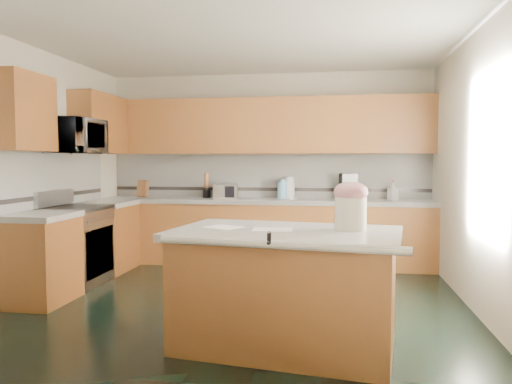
% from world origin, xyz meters
% --- Properties ---
extents(floor, '(4.60, 4.60, 0.00)m').
position_xyz_m(floor, '(0.00, 0.00, 0.00)').
color(floor, black).
rests_on(floor, ground).
extents(ceiling, '(4.60, 4.60, 0.00)m').
position_xyz_m(ceiling, '(0.00, 0.00, 2.70)').
color(ceiling, white).
rests_on(ceiling, ground).
extents(wall_back, '(4.60, 0.04, 2.70)m').
position_xyz_m(wall_back, '(0.00, 2.32, 1.35)').
color(wall_back, beige).
rests_on(wall_back, ground).
extents(wall_front, '(4.60, 0.04, 2.70)m').
position_xyz_m(wall_front, '(0.00, -2.32, 1.35)').
color(wall_front, beige).
rests_on(wall_front, ground).
extents(wall_left, '(0.04, 4.60, 2.70)m').
position_xyz_m(wall_left, '(-2.32, 0.00, 1.35)').
color(wall_left, beige).
rests_on(wall_left, ground).
extents(wall_right, '(0.04, 4.60, 2.70)m').
position_xyz_m(wall_right, '(2.32, 0.00, 1.35)').
color(wall_right, beige).
rests_on(wall_right, ground).
extents(back_base_cab, '(4.60, 0.60, 0.86)m').
position_xyz_m(back_base_cab, '(0.00, 2.00, 0.43)').
color(back_base_cab, '#44220C').
rests_on(back_base_cab, ground).
extents(back_countertop, '(4.60, 0.64, 0.06)m').
position_xyz_m(back_countertop, '(0.00, 2.00, 0.89)').
color(back_countertop, white).
rests_on(back_countertop, back_base_cab).
extents(back_upper_cab, '(4.60, 0.33, 0.78)m').
position_xyz_m(back_upper_cab, '(0.00, 2.13, 1.94)').
color(back_upper_cab, '#44220C').
rests_on(back_upper_cab, wall_back).
extents(back_backsplash, '(4.60, 0.02, 0.63)m').
position_xyz_m(back_backsplash, '(0.00, 2.29, 1.24)').
color(back_backsplash, silver).
rests_on(back_backsplash, back_countertop).
extents(back_accent_band, '(4.60, 0.01, 0.05)m').
position_xyz_m(back_accent_band, '(0.00, 2.28, 1.04)').
color(back_accent_band, black).
rests_on(back_accent_band, back_countertop).
extents(left_base_cab_rear, '(0.60, 0.82, 0.86)m').
position_xyz_m(left_base_cab_rear, '(-2.00, 1.29, 0.43)').
color(left_base_cab_rear, '#44220C').
rests_on(left_base_cab_rear, ground).
extents(left_counter_rear, '(0.64, 0.82, 0.06)m').
position_xyz_m(left_counter_rear, '(-2.00, 1.29, 0.89)').
color(left_counter_rear, white).
rests_on(left_counter_rear, left_base_cab_rear).
extents(left_base_cab_front, '(0.60, 0.72, 0.86)m').
position_xyz_m(left_base_cab_front, '(-2.00, -0.24, 0.43)').
color(left_base_cab_front, '#44220C').
rests_on(left_base_cab_front, ground).
extents(left_counter_front, '(0.64, 0.72, 0.06)m').
position_xyz_m(left_counter_front, '(-2.00, -0.24, 0.89)').
color(left_counter_front, white).
rests_on(left_counter_front, left_base_cab_front).
extents(left_backsplash, '(0.02, 2.30, 0.63)m').
position_xyz_m(left_backsplash, '(-2.29, 0.55, 1.24)').
color(left_backsplash, silver).
rests_on(left_backsplash, wall_left).
extents(left_accent_band, '(0.01, 2.30, 0.05)m').
position_xyz_m(left_accent_band, '(-2.28, 0.55, 1.04)').
color(left_accent_band, black).
rests_on(left_accent_band, wall_left).
extents(left_upper_cab_rear, '(0.33, 1.09, 0.78)m').
position_xyz_m(left_upper_cab_rear, '(-2.13, 1.42, 1.94)').
color(left_upper_cab_rear, '#44220C').
rests_on(left_upper_cab_rear, wall_left).
extents(left_upper_cab_front, '(0.33, 0.72, 0.78)m').
position_xyz_m(left_upper_cab_front, '(-2.13, -0.24, 1.94)').
color(left_upper_cab_front, '#44220C').
rests_on(left_upper_cab_front, wall_left).
extents(range_body, '(0.60, 0.76, 0.88)m').
position_xyz_m(range_body, '(-2.00, 0.50, 0.44)').
color(range_body, '#B7B7BC').
rests_on(range_body, ground).
extents(range_oven_door, '(0.02, 0.68, 0.55)m').
position_xyz_m(range_oven_door, '(-1.71, 0.50, 0.40)').
color(range_oven_door, black).
rests_on(range_oven_door, range_body).
extents(range_cooktop, '(0.62, 0.78, 0.04)m').
position_xyz_m(range_cooktop, '(-2.00, 0.50, 0.90)').
color(range_cooktop, black).
rests_on(range_cooktop, range_body).
extents(range_handle, '(0.02, 0.66, 0.02)m').
position_xyz_m(range_handle, '(-1.68, 0.50, 0.78)').
color(range_handle, '#B7B7BC').
rests_on(range_handle, range_body).
extents(range_backguard, '(0.06, 0.76, 0.18)m').
position_xyz_m(range_backguard, '(-2.26, 0.50, 1.02)').
color(range_backguard, '#B7B7BC').
rests_on(range_backguard, range_body).
extents(microwave, '(0.50, 0.73, 0.41)m').
position_xyz_m(microwave, '(-2.00, 0.50, 1.73)').
color(microwave, '#B7B7BC').
rests_on(microwave, wall_left).
extents(island_base, '(1.73, 1.14, 0.86)m').
position_xyz_m(island_base, '(0.61, -1.06, 0.43)').
color(island_base, '#44220C').
rests_on(island_base, ground).
extents(island_top, '(1.85, 1.26, 0.06)m').
position_xyz_m(island_top, '(0.61, -1.06, 0.89)').
color(island_top, white).
rests_on(island_top, island_base).
extents(island_bullnose, '(1.71, 0.30, 0.06)m').
position_xyz_m(island_bullnose, '(0.61, -1.57, 0.89)').
color(island_bullnose, white).
rests_on(island_bullnose, island_base).
extents(treat_jar, '(0.26, 0.26, 0.25)m').
position_xyz_m(treat_jar, '(1.10, -0.99, 1.05)').
color(treat_jar, white).
rests_on(treat_jar, island_top).
extents(treat_jar_lid, '(0.26, 0.26, 0.16)m').
position_xyz_m(treat_jar_lid, '(1.10, -0.99, 1.21)').
color(treat_jar_lid, '#C97E84').
rests_on(treat_jar_lid, treat_jar).
extents(treat_jar_knob, '(0.09, 0.03, 0.03)m').
position_xyz_m(treat_jar_knob, '(1.10, -0.99, 1.27)').
color(treat_jar_knob, tan).
rests_on(treat_jar_knob, treat_jar_lid).
extents(treat_jar_knob_end_l, '(0.05, 0.05, 0.05)m').
position_xyz_m(treat_jar_knob_end_l, '(1.06, -0.99, 1.27)').
color(treat_jar_knob_end_l, tan).
rests_on(treat_jar_knob_end_l, treat_jar_lid).
extents(treat_jar_knob_end_r, '(0.05, 0.05, 0.05)m').
position_xyz_m(treat_jar_knob_end_r, '(1.14, -0.99, 1.27)').
color(treat_jar_knob_end_r, tan).
rests_on(treat_jar_knob_end_r, treat_jar_lid).
extents(soap_bottle_island, '(0.16, 0.16, 0.34)m').
position_xyz_m(soap_bottle_island, '(1.10, -0.89, 1.09)').
color(soap_bottle_island, teal).
rests_on(soap_bottle_island, island_top).
extents(paper_sheet_a, '(0.32, 0.24, 0.00)m').
position_xyz_m(paper_sheet_a, '(0.51, -1.09, 0.92)').
color(paper_sheet_a, white).
rests_on(paper_sheet_a, island_top).
extents(paper_sheet_b, '(0.35, 0.33, 0.00)m').
position_xyz_m(paper_sheet_b, '(0.11, -1.00, 0.92)').
color(paper_sheet_b, white).
rests_on(paper_sheet_b, island_top).
extents(clamp_body, '(0.03, 0.09, 0.08)m').
position_xyz_m(clamp_body, '(0.54, -1.55, 0.93)').
color(clamp_body, black).
rests_on(clamp_body, island_top).
extents(clamp_handle, '(0.01, 0.06, 0.01)m').
position_xyz_m(clamp_handle, '(0.54, -1.61, 0.91)').
color(clamp_handle, black).
rests_on(clamp_handle, island_top).
extents(knife_block, '(0.15, 0.19, 0.27)m').
position_xyz_m(knife_block, '(-1.79, 2.05, 1.04)').
color(knife_block, '#472814').
rests_on(knife_block, back_countertop).
extents(utensil_crock, '(0.12, 0.12, 0.14)m').
position_xyz_m(utensil_crock, '(-0.84, 2.08, 0.99)').
color(utensil_crock, black).
rests_on(utensil_crock, back_countertop).
extents(utensil_bundle, '(0.07, 0.07, 0.21)m').
position_xyz_m(utensil_bundle, '(-0.84, 2.08, 1.17)').
color(utensil_bundle, '#472814').
rests_on(utensil_bundle, utensil_crock).
extents(toaster_oven, '(0.37, 0.28, 0.20)m').
position_xyz_m(toaster_oven, '(-0.56, 2.05, 1.02)').
color(toaster_oven, '#B7B7BC').
rests_on(toaster_oven, back_countertop).
extents(toaster_oven_door, '(0.30, 0.01, 0.16)m').
position_xyz_m(toaster_oven_door, '(-0.56, 1.94, 1.02)').
color(toaster_oven_door, black).
rests_on(toaster_oven_door, toaster_oven).
extents(paper_towel, '(0.14, 0.14, 0.31)m').
position_xyz_m(paper_towel, '(0.35, 2.10, 1.07)').
color(paper_towel, white).
rests_on(paper_towel, back_countertop).
extents(paper_towel_base, '(0.21, 0.21, 0.01)m').
position_xyz_m(paper_towel_base, '(0.35, 2.10, 0.93)').
color(paper_towel_base, '#B7B7BC').
rests_on(paper_towel_base, back_countertop).
extents(water_jug, '(0.15, 0.15, 0.24)m').
position_xyz_m(water_jug, '(0.25, 2.06, 1.04)').
color(water_jug, '#69A3D1').
rests_on(water_jug, back_countertop).
extents(water_jug_neck, '(0.07, 0.07, 0.03)m').
position_xyz_m(water_jug_neck, '(0.25, 2.06, 1.18)').
color(water_jug_neck, '#69A3D1').
rests_on(water_jug_neck, water_jug).
extents(coffee_maker, '(0.25, 0.27, 0.36)m').
position_xyz_m(coffee_maker, '(1.15, 2.08, 1.10)').
color(coffee_maker, black).
rests_on(coffee_maker, back_countertop).
extents(coffee_carafe, '(0.15, 0.15, 0.15)m').
position_xyz_m(coffee_carafe, '(1.15, 2.03, 0.99)').
color(coffee_carafe, black).
rests_on(coffee_carafe, back_countertop).
extents(soap_bottle_back, '(0.15, 0.15, 0.24)m').
position_xyz_m(soap_bottle_back, '(1.75, 2.05, 1.04)').
color(soap_bottle_back, white).
rests_on(soap_bottle_back, back_countertop).
extents(soap_back_cap, '(0.02, 0.02, 0.03)m').
position_xyz_m(soap_back_cap, '(1.75, 2.05, 1.18)').
color(soap_back_cap, red).
rests_on(soap_back_cap, soap_bottle_back).
extents(window_light_proxy, '(0.02, 1.40, 1.10)m').
position_xyz_m(window_light_proxy, '(2.29, -0.20, 1.50)').
color(window_light_proxy, white).
rests_on(window_light_proxy, wall_right).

